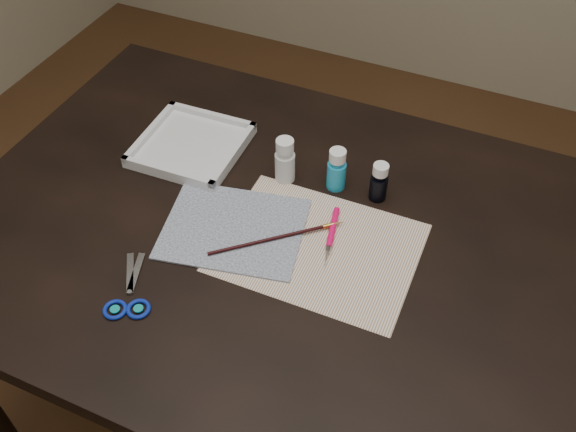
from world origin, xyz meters
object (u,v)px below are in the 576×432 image
at_px(paper, 318,247).
at_px(paint_bottle_cyan, 337,169).
at_px(scissors, 127,286).
at_px(paint_bottle_navy, 379,182).
at_px(palette_tray, 191,145).
at_px(paint_bottle_white, 285,160).
at_px(canvas, 234,228).

relative_size(paper, paint_bottle_cyan, 3.88).
relative_size(paint_bottle_cyan, scissors, 0.57).
height_order(paint_bottle_cyan, scissors, paint_bottle_cyan).
xyz_separation_m(paint_bottle_navy, palette_tray, (-0.41, -0.02, -0.03)).
bearing_deg(paint_bottle_white, canvas, -100.36).
relative_size(canvas, paint_bottle_white, 2.61).
bearing_deg(paint_bottle_navy, paint_bottle_cyan, -177.84).
height_order(paint_bottle_navy, scissors, paint_bottle_navy).
xyz_separation_m(paint_bottle_cyan, paint_bottle_navy, (0.09, 0.00, -0.00)).
relative_size(paint_bottle_white, scissors, 0.62).
xyz_separation_m(canvas, paint_bottle_navy, (0.22, 0.19, 0.04)).
xyz_separation_m(paper, canvas, (-0.16, -0.02, 0.00)).
xyz_separation_m(canvas, palette_tray, (-0.19, 0.17, 0.01)).
xyz_separation_m(scissors, palette_tray, (-0.08, 0.37, 0.01)).
height_order(paper, palette_tray, palette_tray).
bearing_deg(paint_bottle_white, paper, -47.92).
relative_size(paint_bottle_white, palette_tray, 0.47).
bearing_deg(canvas, palette_tray, 137.69).
distance_m(paper, paint_bottle_navy, 0.19).
height_order(canvas, paint_bottle_navy, paint_bottle_navy).
bearing_deg(paper, paint_bottle_white, 132.08).
bearing_deg(canvas, scissors, -118.68).
bearing_deg(paint_bottle_navy, paint_bottle_white, -172.91).
xyz_separation_m(canvas, paint_bottle_cyan, (0.13, 0.19, 0.04)).
xyz_separation_m(paper, paint_bottle_white, (-0.13, 0.15, 0.05)).
relative_size(paper, scissors, 2.22).
bearing_deg(paint_bottle_navy, canvas, -138.83).
distance_m(canvas, scissors, 0.23).
bearing_deg(paper, paint_bottle_cyan, 100.11).
bearing_deg(palette_tray, paint_bottle_navy, 2.84).
bearing_deg(palette_tray, canvas, -42.31).
distance_m(paint_bottle_navy, palette_tray, 0.42).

